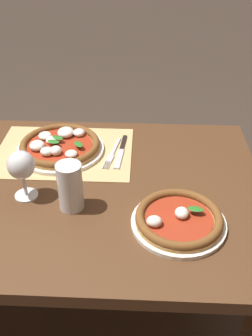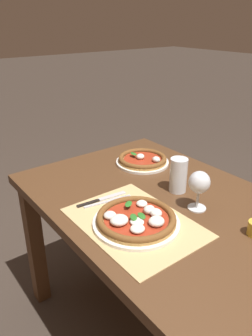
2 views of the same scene
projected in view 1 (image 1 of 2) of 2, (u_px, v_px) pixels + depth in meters
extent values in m
plane|color=#382D26|center=(67.00, 325.00, 1.65)|extent=(24.00, 24.00, 0.00)
cube|color=#4C301C|center=(47.00, 189.00, 1.24)|extent=(1.36, 0.83, 0.04)
cube|color=#4C301C|center=(214.00, 211.00, 1.72)|extent=(0.07, 0.07, 0.70)
cube|color=tan|center=(64.00, 152.00, 1.38)|extent=(0.47, 0.34, 0.00)
cylinder|color=silver|center=(60.00, 149.00, 1.38)|extent=(0.31, 0.31, 0.01)
cylinder|color=tan|center=(60.00, 147.00, 1.37)|extent=(0.28, 0.28, 0.01)
torus|color=brown|center=(60.00, 144.00, 1.37)|extent=(0.28, 0.28, 0.02)
cylinder|color=maroon|center=(60.00, 145.00, 1.37)|extent=(0.23, 0.23, 0.00)
ellipsoid|color=silver|center=(53.00, 140.00, 1.38)|extent=(0.05, 0.05, 0.02)
ellipsoid|color=silver|center=(79.00, 133.00, 1.42)|extent=(0.04, 0.04, 0.03)
ellipsoid|color=silver|center=(56.00, 151.00, 1.31)|extent=(0.04, 0.04, 0.03)
ellipsoid|color=silver|center=(71.00, 154.00, 1.30)|extent=(0.04, 0.04, 0.02)
ellipsoid|color=silver|center=(47.00, 152.00, 1.31)|extent=(0.05, 0.04, 0.03)
ellipsoid|color=silver|center=(66.00, 132.00, 1.41)|extent=(0.06, 0.06, 0.03)
ellipsoid|color=silver|center=(45.00, 136.00, 1.40)|extent=(0.05, 0.05, 0.02)
ellipsoid|color=silver|center=(37.00, 146.00, 1.34)|extent=(0.05, 0.06, 0.03)
ellipsoid|color=#286B23|center=(78.00, 144.00, 1.34)|extent=(0.05, 0.05, 0.00)
ellipsoid|color=#286B23|center=(58.00, 138.00, 1.37)|extent=(0.05, 0.04, 0.00)
ellipsoid|color=#286B23|center=(53.00, 142.00, 1.35)|extent=(0.05, 0.04, 0.00)
cylinder|color=silver|center=(178.00, 223.00, 1.07)|extent=(0.26, 0.26, 0.01)
cylinder|color=tan|center=(179.00, 220.00, 1.07)|extent=(0.24, 0.24, 0.01)
torus|color=brown|center=(179.00, 217.00, 1.06)|extent=(0.24, 0.24, 0.02)
cylinder|color=maroon|center=(179.00, 218.00, 1.06)|extent=(0.19, 0.19, 0.00)
ellipsoid|color=silver|center=(182.00, 213.00, 1.06)|extent=(0.04, 0.04, 0.03)
ellipsoid|color=silver|center=(154.00, 221.00, 1.03)|extent=(0.04, 0.04, 0.03)
ellipsoid|color=#286B23|center=(196.00, 209.00, 1.07)|extent=(0.05, 0.03, 0.00)
cylinder|color=silver|center=(27.00, 195.00, 1.18)|extent=(0.07, 0.07, 0.00)
cylinder|color=silver|center=(25.00, 186.00, 1.16)|extent=(0.01, 0.01, 0.06)
ellipsoid|color=silver|center=(21.00, 165.00, 1.12)|extent=(0.08, 0.08, 0.08)
ellipsoid|color=#C17019|center=(22.00, 168.00, 1.12)|extent=(0.07, 0.07, 0.05)
cylinder|color=silver|center=(70.00, 187.00, 1.10)|extent=(0.07, 0.07, 0.15)
cylinder|color=black|center=(71.00, 191.00, 1.11)|extent=(0.07, 0.07, 0.12)
cylinder|color=silver|center=(69.00, 172.00, 1.07)|extent=(0.07, 0.07, 0.02)
cube|color=#B7B7BC|center=(116.00, 146.00, 1.40)|extent=(0.03, 0.12, 0.00)
cube|color=#B7B7BC|center=(110.00, 158.00, 1.34)|extent=(0.03, 0.05, 0.00)
cylinder|color=#B7B7BC|center=(104.00, 165.00, 1.31)|extent=(0.01, 0.04, 0.00)
cylinder|color=#B7B7BC|center=(106.00, 165.00, 1.30)|extent=(0.01, 0.04, 0.00)
cylinder|color=#B7B7BC|center=(107.00, 165.00, 1.30)|extent=(0.01, 0.04, 0.00)
cylinder|color=#B7B7BC|center=(109.00, 166.00, 1.30)|extent=(0.01, 0.04, 0.00)
cube|color=black|center=(123.00, 143.00, 1.42)|extent=(0.02, 0.10, 0.01)
cube|color=#B7B7BC|center=(119.00, 159.00, 1.34)|extent=(0.03, 0.12, 0.00)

